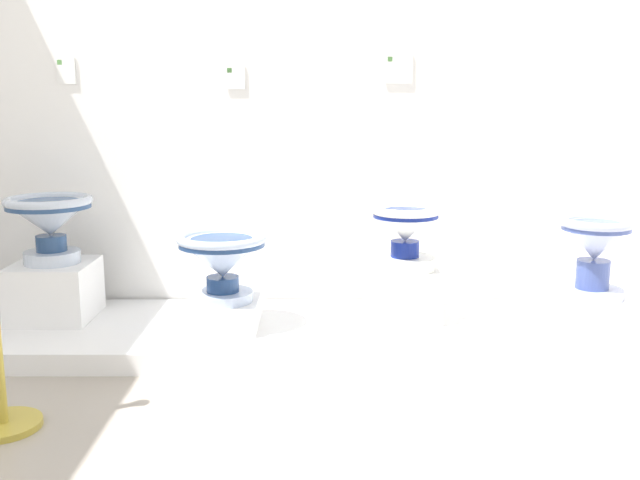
# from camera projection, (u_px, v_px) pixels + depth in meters

# --- Properties ---
(wall_back) EXTENTS (4.26, 0.06, 2.99)m
(wall_back) POSITION_uv_depth(u_px,v_px,m) (317.00, 27.00, 3.60)
(wall_back) COLOR white
(wall_back) RESTS_ON ground_plane
(display_platform) EXTENTS (3.43, 0.84, 0.10)m
(display_platform) POSITION_uv_depth(u_px,v_px,m) (317.00, 333.00, 3.41)
(display_platform) COLOR white
(display_platform) RESTS_ON ground_plane
(plinth_block_central_ornate) EXTENTS (0.37, 0.38, 0.27)m
(plinth_block_central_ornate) POSITION_uv_depth(u_px,v_px,m) (55.00, 290.00, 3.47)
(plinth_block_central_ornate) COLOR white
(plinth_block_central_ornate) RESTS_ON display_platform
(antique_toilet_central_ornate) EXTENTS (0.41, 0.41, 0.32)m
(antique_toilet_central_ornate) POSITION_uv_depth(u_px,v_px,m) (49.00, 218.00, 3.40)
(antique_toilet_central_ornate) COLOR silver
(antique_toilet_central_ornate) RESTS_ON plinth_block_central_ornate
(plinth_block_leftmost) EXTENTS (0.32, 0.33, 0.13)m
(plinth_block_leftmost) POSITION_uv_depth(u_px,v_px,m) (224.00, 314.00, 3.34)
(plinth_block_leftmost) COLOR white
(plinth_block_leftmost) RESTS_ON display_platform
(antique_toilet_leftmost) EXTENTS (0.41, 0.41, 0.31)m
(antique_toilet_leftmost) POSITION_uv_depth(u_px,v_px,m) (222.00, 257.00, 3.29)
(antique_toilet_leftmost) COLOR silver
(antique_toilet_leftmost) RESTS_ON plinth_block_leftmost
(plinth_block_broad_patterned) EXTENTS (0.33, 0.31, 0.24)m
(plinth_block_broad_patterned) POSITION_uv_depth(u_px,v_px,m) (404.00, 294.00, 3.48)
(plinth_block_broad_patterned) COLOR white
(plinth_block_broad_patterned) RESTS_ON display_platform
(antique_toilet_broad_patterned) EXTENTS (0.33, 0.33, 0.31)m
(antique_toilet_broad_patterned) POSITION_uv_depth(u_px,v_px,m) (405.00, 230.00, 3.42)
(antique_toilet_broad_patterned) COLOR white
(antique_toilet_broad_patterned) RESTS_ON plinth_block_broad_patterned
(plinth_block_slender_white) EXTENTS (0.36, 0.40, 0.14)m
(plinth_block_slender_white) POSITION_uv_depth(u_px,v_px,m) (590.00, 312.00, 3.35)
(plinth_block_slender_white) COLOR white
(plinth_block_slender_white) RESTS_ON display_platform
(antique_toilet_slender_white) EXTENTS (0.33, 0.33, 0.37)m
(antique_toilet_slender_white) POSITION_uv_depth(u_px,v_px,m) (595.00, 246.00, 3.29)
(antique_toilet_slender_white) COLOR #A9B4DD
(antique_toilet_slender_white) RESTS_ON plinth_block_slender_white
(info_placard_first) EXTENTS (0.09, 0.01, 0.13)m
(info_placard_first) POSITION_uv_depth(u_px,v_px,m) (66.00, 70.00, 3.60)
(info_placard_first) COLOR white
(info_placard_second) EXTENTS (0.09, 0.01, 0.12)m
(info_placard_second) POSITION_uv_depth(u_px,v_px,m) (235.00, 77.00, 3.61)
(info_placard_second) COLOR white
(info_placard_third) EXTENTS (0.14, 0.01, 0.15)m
(info_placard_third) POSITION_uv_depth(u_px,v_px,m) (398.00, 68.00, 3.60)
(info_placard_third) COLOR white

